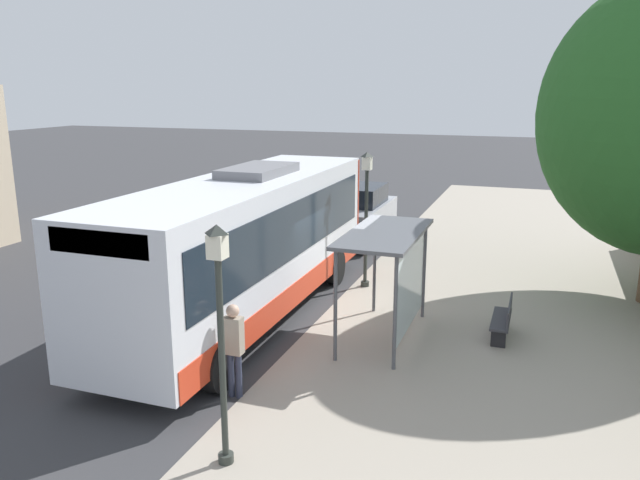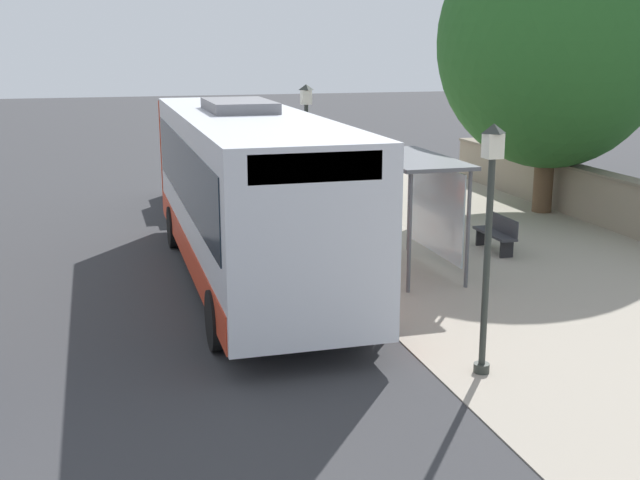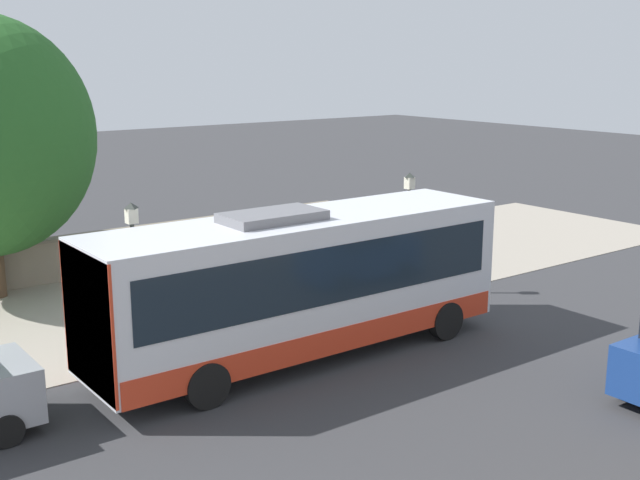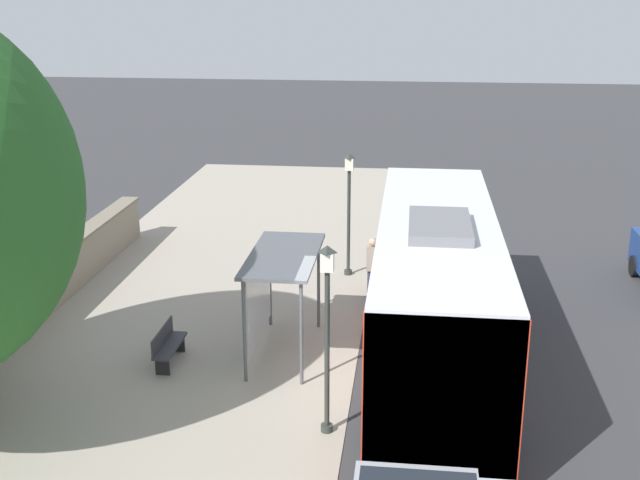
{
  "view_description": "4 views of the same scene",
  "coord_description": "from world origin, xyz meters",
  "px_view_note": "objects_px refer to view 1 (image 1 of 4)",
  "views": [
    {
      "loc": [
        -4.91,
        14.39,
        5.63
      ],
      "look_at": [
        -0.12,
        1.0,
        2.1
      ],
      "focal_mm": 35.0,
      "sensor_mm": 36.0,
      "label": 1
    },
    {
      "loc": [
        4.67,
        17.09,
        4.85
      ],
      "look_at": [
        0.84,
        3.43,
        1.35
      ],
      "focal_mm": 45.0,
      "sensor_mm": 36.0,
      "label": 2
    },
    {
      "loc": [
        16.79,
        -9.52,
        7.12
      ],
      "look_at": [
        0.6,
        2.58,
        2.51
      ],
      "focal_mm": 45.0,
      "sensor_mm": 36.0,
      "label": 3
    },
    {
      "loc": [
        1.13,
        -15.98,
        8.36
      ],
      "look_at": [
        -0.99,
        2.04,
        2.63
      ],
      "focal_mm": 45.0,
      "sensor_mm": 36.0,
      "label": 4
    }
  ],
  "objects_px": {
    "bus_shelter": "(391,252)",
    "pedestrian": "(234,343)",
    "bench": "(503,319)",
    "parked_car_behind_bus": "(359,214)",
    "bus": "(246,243)",
    "street_lamp_near": "(221,326)",
    "street_lamp_far": "(366,208)"
  },
  "relations": [
    {
      "from": "bus",
      "to": "pedestrian",
      "type": "xyz_separation_m",
      "value": [
        -1.62,
        3.84,
        -0.83
      ]
    },
    {
      "from": "bus_shelter",
      "to": "bench",
      "type": "distance_m",
      "value": 3.05
    },
    {
      "from": "bus",
      "to": "bench",
      "type": "distance_m",
      "value": 6.3
    },
    {
      "from": "bus_shelter",
      "to": "pedestrian",
      "type": "bearing_deg",
      "value": 60.92
    },
    {
      "from": "street_lamp_far",
      "to": "parked_car_behind_bus",
      "type": "xyz_separation_m",
      "value": [
        1.72,
        -5.27,
        -1.32
      ]
    },
    {
      "from": "bench",
      "to": "parked_car_behind_bus",
      "type": "xyz_separation_m",
      "value": [
        5.7,
        -7.83,
        0.52
      ]
    },
    {
      "from": "street_lamp_near",
      "to": "street_lamp_far",
      "type": "height_order",
      "value": "street_lamp_far"
    },
    {
      "from": "bus_shelter",
      "to": "street_lamp_far",
      "type": "height_order",
      "value": "street_lamp_far"
    },
    {
      "from": "bench",
      "to": "street_lamp_far",
      "type": "distance_m",
      "value": 5.09
    },
    {
      "from": "bus_shelter",
      "to": "pedestrian",
      "type": "height_order",
      "value": "bus_shelter"
    },
    {
      "from": "bus",
      "to": "pedestrian",
      "type": "distance_m",
      "value": 4.24
    },
    {
      "from": "bus_shelter",
      "to": "pedestrian",
      "type": "distance_m",
      "value": 4.3
    },
    {
      "from": "bus_shelter",
      "to": "street_lamp_far",
      "type": "distance_m",
      "value": 3.8
    },
    {
      "from": "bus_shelter",
      "to": "bench",
      "type": "relative_size",
      "value": 2.25
    },
    {
      "from": "street_lamp_near",
      "to": "parked_car_behind_bus",
      "type": "bearing_deg",
      "value": -81.83
    },
    {
      "from": "bus_shelter",
      "to": "street_lamp_near",
      "type": "distance_m",
      "value": 5.73
    },
    {
      "from": "pedestrian",
      "to": "street_lamp_far",
      "type": "distance_m",
      "value": 7.24
    },
    {
      "from": "bus_shelter",
      "to": "parked_car_behind_bus",
      "type": "relative_size",
      "value": 0.78
    },
    {
      "from": "pedestrian",
      "to": "street_lamp_near",
      "type": "height_order",
      "value": "street_lamp_near"
    },
    {
      "from": "pedestrian",
      "to": "bench",
      "type": "height_order",
      "value": "pedestrian"
    },
    {
      "from": "street_lamp_near",
      "to": "street_lamp_far",
      "type": "relative_size",
      "value": 0.97
    },
    {
      "from": "pedestrian",
      "to": "street_lamp_far",
      "type": "height_order",
      "value": "street_lamp_far"
    },
    {
      "from": "bench",
      "to": "street_lamp_far",
      "type": "height_order",
      "value": "street_lamp_far"
    },
    {
      "from": "bus_shelter",
      "to": "bench",
      "type": "height_order",
      "value": "bus_shelter"
    },
    {
      "from": "bus_shelter",
      "to": "parked_car_behind_bus",
      "type": "bearing_deg",
      "value": -69.53
    },
    {
      "from": "bus",
      "to": "parked_car_behind_bus",
      "type": "height_order",
      "value": "bus"
    },
    {
      "from": "bench",
      "to": "parked_car_behind_bus",
      "type": "height_order",
      "value": "parked_car_behind_bus"
    },
    {
      "from": "bus_shelter",
      "to": "street_lamp_near",
      "type": "xyz_separation_m",
      "value": [
        1.2,
        5.6,
        0.19
      ]
    },
    {
      "from": "street_lamp_near",
      "to": "street_lamp_far",
      "type": "distance_m",
      "value": 9.07
    },
    {
      "from": "bus",
      "to": "pedestrian",
      "type": "height_order",
      "value": "bus"
    },
    {
      "from": "parked_car_behind_bus",
      "to": "bus_shelter",
      "type": "bearing_deg",
      "value": 110.47
    },
    {
      "from": "pedestrian",
      "to": "parked_car_behind_bus",
      "type": "bearing_deg",
      "value": -84.36
    }
  ]
}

